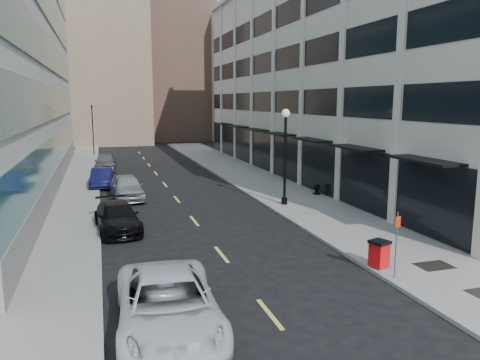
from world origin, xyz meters
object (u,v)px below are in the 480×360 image
car_blue_sedan (102,178)px  lamppost (285,148)px  car_silver_sedan (127,187)px  sign_post (397,236)px  car_grey_sedan (105,162)px  trash_bin (379,253)px  car_white_van (168,305)px  car_black_pickup (117,217)px  traffic_signal (92,108)px  urn_planter (317,188)px

car_blue_sedan → lamppost: 15.41m
car_silver_sedan → sign_post: bearing=-68.2°
car_silver_sedan → car_grey_sedan: 14.05m
car_blue_sedan → trash_bin: (10.20, -22.02, 0.02)m
car_grey_sedan → sign_post: bearing=-70.5°
car_silver_sedan → car_white_van: bearing=-93.7°
car_silver_sedan → lamppost: 11.03m
car_grey_sedan → car_silver_sedan: bearing=-82.6°
car_black_pickup → car_blue_sedan: 13.18m
car_grey_sedan → lamppost: (10.54, -19.08, 2.90)m
traffic_signal → car_blue_sedan: 22.26m
sign_post → urn_planter: (4.20, 15.07, -1.18)m
car_blue_sedan → traffic_signal: bearing=96.8°
car_white_van → urn_planter: (12.70, 16.49, -0.28)m
urn_planter → car_white_van: bearing=-127.6°
car_black_pickup → car_silver_sedan: bearing=78.0°
car_blue_sedan → trash_bin: bearing=-60.2°
car_black_pickup → car_grey_sedan: car_grey_sedan is taller
traffic_signal → car_silver_sedan: traffic_signal is taller
car_black_pickup → traffic_signal: bearing=87.1°
car_white_van → sign_post: bearing=12.4°
traffic_signal → urn_planter: size_ratio=9.94×
trash_bin → car_grey_sedan: bearing=89.3°
traffic_signal → car_silver_sedan: 27.53m
traffic_signal → trash_bin: (10.90, -43.69, -4.99)m
car_blue_sedan → sign_post: bearing=-61.6°
car_white_van → urn_planter: size_ratio=8.73×
car_silver_sedan → trash_bin: (8.60, -16.69, -0.11)m
car_black_pickup → car_silver_sedan: (0.95, 7.84, 0.12)m
traffic_signal → lamppost: size_ratio=1.15×
urn_planter → car_silver_sedan: bearing=167.5°
sign_post → car_white_van: bearing=171.7°
car_silver_sedan → urn_planter: 13.01m
traffic_signal → lamppost: (11.66, -32.08, -2.00)m
car_black_pickup → urn_planter: 14.55m
car_blue_sedan → urn_planter: size_ratio=6.19×
sign_post → urn_planter: bearing=56.7°
car_silver_sedan → sign_post: size_ratio=1.97×
car_silver_sedan → urn_planter: bearing=-16.1°
car_black_pickup → lamppost: 11.09m
trash_bin → sign_post: bearing=-113.2°
trash_bin → lamppost: 12.02m
car_black_pickup → car_grey_sedan: 21.84m
traffic_signal → car_grey_sedan: traffic_signal is taller
car_white_van → car_silver_sedan: (0.00, 19.30, -0.01)m
car_white_van → lamppost: lamppost is taller
car_grey_sedan → traffic_signal: bearing=97.5°
car_black_pickup → car_blue_sedan: size_ratio=1.14×
car_white_van → urn_planter: car_white_van is taller
car_silver_sedan → lamppost: size_ratio=0.81×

